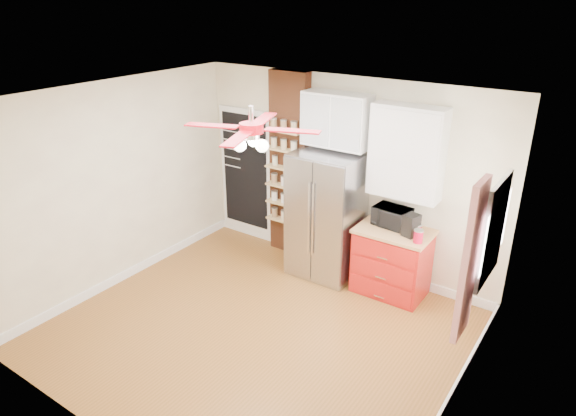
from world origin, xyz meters
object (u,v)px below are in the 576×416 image
Objects in this scene: toaster_oven at (392,217)px; pantry_jar_oats at (275,161)px; red_cabinet at (392,261)px; canister_left at (418,237)px; fridge at (326,216)px; ceiling_fan at (251,129)px; coffee_maker at (411,225)px.

pantry_jar_oats is at bearing -175.88° from toaster_oven.
canister_left is at bearing -24.06° from red_cabinet.
fridge is 1.25× the size of ceiling_fan.
toaster_oven is at bearing 9.34° from fridge.
toaster_oven is at bearing 133.25° from red_cabinet.
coffee_maker is at bearing -18.41° from toaster_oven.
red_cabinet is at bearing 2.95° from fridge.
ceiling_fan is 2.29m from pantry_jar_oats.
ceiling_fan is at bearing -108.90° from coffee_maker.
pantry_jar_oats is (-1.02, 1.80, -0.99)m from ceiling_fan.
canister_left is 2.37m from pantry_jar_oats.
fridge is 6.28× the size of coffee_maker.
fridge is 1.13m from pantry_jar_oats.
toaster_oven is (0.83, 1.77, -1.40)m from ceiling_fan.
pantry_jar_oats is at bearing 170.03° from fridge.
pantry_jar_oats reaches higher than canister_left.
toaster_oven is at bearing 64.92° from ceiling_fan.
pantry_jar_oats is at bearing 119.52° from ceiling_fan.
red_cabinet is at bearing -174.17° from coffee_maker.
pantry_jar_oats is at bearing -168.24° from coffee_maker.
toaster_oven reaches higher than canister_left.
ceiling_fan is (-0.92, -1.68, 1.97)m from red_cabinet.
fridge reaches higher than toaster_oven.
red_cabinet is at bearing 61.29° from ceiling_fan.
pantry_jar_oats is (-1.94, 0.12, 0.98)m from red_cabinet.
ceiling_fan reaches higher than coffee_maker.
coffee_maker is (1.14, 1.64, -1.38)m from ceiling_fan.
canister_left is at bearing -24.61° from toaster_oven.
ceiling_fan is 2.43m from coffee_maker.
canister_left is (0.15, -0.12, -0.06)m from coffee_maker.
toaster_oven is 1.64× the size of coffee_maker.
fridge is 1.35m from canister_left.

